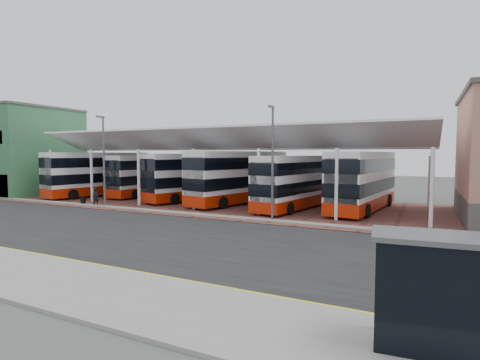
{
  "coord_description": "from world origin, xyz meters",
  "views": [
    {
      "loc": [
        11.49,
        -18.15,
        4.77
      ],
      "look_at": [
        -1.01,
        7.26,
        2.79
      ],
      "focal_mm": 28.0,
      "sensor_mm": 36.0,
      "label": 1
    }
  ],
  "objects": [
    {
      "name": "shop_cream",
      "position": [
        -36.5,
        10.97,
        5.12
      ],
      "size": [
        6.4,
        10.2,
        10.22
      ],
      "color": "beige",
      "rests_on": "ground"
    },
    {
      "name": "road",
      "position": [
        0.0,
        -1.0,
        0.01
      ],
      "size": [
        120.0,
        14.0,
        0.02
      ],
      "primitive_type": "cube",
      "color": "black",
      "rests_on": "ground"
    },
    {
      "name": "bus_3",
      "position": [
        -4.28,
        13.75,
        2.52
      ],
      "size": [
        5.55,
        12.34,
        4.96
      ],
      "rotation": [
        0.0,
        0.0,
        -0.24
      ],
      "color": "white",
      "rests_on": "forecourt"
    },
    {
      "name": "bus_0",
      "position": [
        -21.48,
        12.63,
        2.48
      ],
      "size": [
        5.13,
        12.11,
        4.87
      ],
      "rotation": [
        0.0,
        0.0,
        -0.21
      ],
      "color": "white",
      "rests_on": "forecourt"
    },
    {
      "name": "bus_1",
      "position": [
        -16.52,
        15.42,
        2.31
      ],
      "size": [
        3.2,
        11.13,
        4.54
      ],
      "rotation": [
        0.0,
        0.0,
        -0.05
      ],
      "color": "white",
      "rests_on": "forecourt"
    },
    {
      "name": "shop_green",
      "position": [
        -30.0,
        10.97,
        5.12
      ],
      "size": [
        6.4,
        10.2,
        10.22
      ],
      "color": "#397548",
      "rests_on": "ground"
    },
    {
      "name": "bus_shelter",
      "position": [
        12.4,
        -8.65,
        1.85
      ],
      "size": [
        3.56,
        1.87,
        2.75
      ],
      "rotation": [
        0.0,
        0.0,
        0.09
      ],
      "color": "black",
      "rests_on": "sidewalk"
    },
    {
      "name": "lamp_west",
      "position": [
        -14.0,
        6.27,
        4.36
      ],
      "size": [
        0.16,
        0.9,
        8.07
      ],
      "color": "#53565A",
      "rests_on": "ground"
    },
    {
      "name": "canopy",
      "position": [
        -6.0,
        13.94,
        5.8
      ],
      "size": [
        37.0,
        11.63,
        7.07
      ],
      "color": "white",
      "rests_on": "ground"
    },
    {
      "name": "bus_4",
      "position": [
        1.67,
        12.91,
        2.32
      ],
      "size": [
        4.4,
        11.32,
        4.55
      ],
      "rotation": [
        0.0,
        0.0,
        -0.17
      ],
      "color": "white",
      "rests_on": "forecourt"
    },
    {
      "name": "ground",
      "position": [
        0.0,
        0.0,
        0.0
      ],
      "size": [
        140.0,
        140.0,
        0.0
      ],
      "primitive_type": "plane",
      "color": "#464944"
    },
    {
      "name": "yellow_line_near",
      "position": [
        0.0,
        -7.0,
        0.03
      ],
      "size": [
        120.0,
        0.12,
        0.01
      ],
      "primitive_type": "cube",
      "color": "yellow",
      "rests_on": "road"
    },
    {
      "name": "pedestrian",
      "position": [
        -15.13,
        6.32,
        0.88
      ],
      "size": [
        0.59,
        0.7,
        1.64
      ],
      "primitive_type": "imported",
      "rotation": [
        0.0,
        0.0,
        1.18
      ],
      "color": "black",
      "rests_on": "forecourt"
    },
    {
      "name": "north_kerb",
      "position": [
        0.0,
        6.2,
        0.07
      ],
      "size": [
        120.0,
        0.8,
        0.14
      ],
      "primitive_type": "cube",
      "color": "gray",
      "rests_on": "ground"
    },
    {
      "name": "lamp_east",
      "position": [
        2.0,
        6.27,
        4.36
      ],
      "size": [
        0.16,
        0.9,
        8.07
      ],
      "color": "#53565A",
      "rests_on": "ground"
    },
    {
      "name": "forecourt",
      "position": [
        2.0,
        13.0,
        0.03
      ],
      "size": [
        72.0,
        16.0,
        0.06
      ],
      "primitive_type": "cube",
      "color": "brown",
      "rests_on": "ground"
    },
    {
      "name": "bus_5",
      "position": [
        6.99,
        14.28,
        2.48
      ],
      "size": [
        4.16,
        12.09,
        4.88
      ],
      "rotation": [
        0.0,
        0.0,
        -0.12
      ],
      "color": "white",
      "rests_on": "forecourt"
    },
    {
      "name": "suitcase",
      "position": [
        -17.06,
        6.57,
        0.39
      ],
      "size": [
        0.39,
        0.28,
        0.67
      ],
      "primitive_type": "cube",
      "color": "black",
      "rests_on": "forecourt"
    },
    {
      "name": "sidewalk",
      "position": [
        0.0,
        -9.0,
        0.07
      ],
      "size": [
        120.0,
        4.0,
        0.14
      ],
      "primitive_type": "cube",
      "color": "gray",
      "rests_on": "ground"
    },
    {
      "name": "bus_2",
      "position": [
        -9.47,
        14.13,
        2.42
      ],
      "size": [
        5.92,
        11.77,
        4.74
      ],
      "rotation": [
        0.0,
        0.0,
        -0.3
      ],
      "color": "white",
      "rests_on": "forecourt"
    },
    {
      "name": "yellow_line_far",
      "position": [
        0.0,
        -6.7,
        0.03
      ],
      "size": [
        120.0,
        0.12,
        0.01
      ],
      "primitive_type": "cube",
      "color": "yellow",
      "rests_on": "road"
    }
  ]
}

